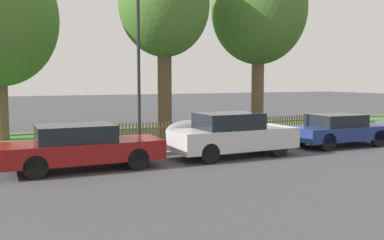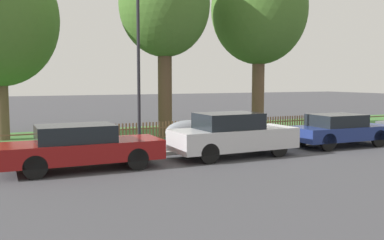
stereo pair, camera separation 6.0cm
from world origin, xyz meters
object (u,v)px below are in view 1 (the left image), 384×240
Objects in this scene: parked_car_black_saloon at (82,147)px; street_lamp at (139,39)px; parked_car_red_compact at (339,129)px; covered_motorcycle at (188,131)px; parked_car_navy_estate at (233,135)px; tree_behind_motorcycle at (164,6)px; tree_mid_park at (259,10)px.

street_lamp reaches higher than parked_car_black_saloon.
parked_car_red_compact reaches higher than covered_motorcycle.
parked_car_black_saloon is at bearing -177.52° from parked_car_red_compact.
street_lamp reaches higher than parked_car_red_compact.
parked_car_navy_estate is at bearing 0.05° from parked_car_black_saloon.
covered_motorcycle is (-5.56, 2.21, -0.02)m from parked_car_red_compact.
parked_car_red_compact is 8.57m from street_lamp.
parked_car_navy_estate is at bearing -29.79° from street_lamp.
tree_behind_motorcycle is (-0.18, 5.73, 5.16)m from parked_car_navy_estate.
covered_motorcycle is at bearing 19.85° from street_lamp.
tree_behind_motorcycle is at bearing -174.18° from tree_mid_park.
parked_car_navy_estate is (5.08, -0.07, 0.08)m from parked_car_black_saloon.
parked_car_navy_estate is 7.71m from tree_behind_motorcycle.
tree_mid_park is (5.85, 3.90, 5.56)m from covered_motorcycle.
parked_car_navy_estate is 0.67× the size of street_lamp.
tree_mid_park reaches higher than street_lamp.
parked_car_navy_estate is 4.55m from street_lamp.
street_lamp is (-7.77, 1.41, 3.33)m from parked_car_red_compact.
parked_car_black_saloon is 4.31m from street_lamp.
parked_car_navy_estate is at bearing -88.16° from tree_behind_motorcycle.
street_lamp is at bearing 34.18° from parked_car_black_saloon.
covered_motorcycle is 0.23× the size of tree_behind_motorcycle.
tree_mid_park is at bearing 5.82° from tree_behind_motorcycle.
parked_car_red_compact is 8.26m from tree_mid_park.
parked_car_navy_estate is 9.86m from tree_mid_park.
tree_mid_park is 9.58m from street_lamp.
tree_behind_motorcycle is 5.25m from street_lamp.
parked_car_black_saloon is 1.05× the size of parked_car_navy_estate.
parked_car_red_compact is at bearing -46.97° from tree_behind_motorcycle.
tree_behind_motorcycle is (-5.18, 5.55, 5.25)m from parked_car_red_compact.
parked_car_red_compact is 0.49× the size of tree_behind_motorcycle.
tree_mid_park is (0.28, 6.11, 5.55)m from parked_car_red_compact.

